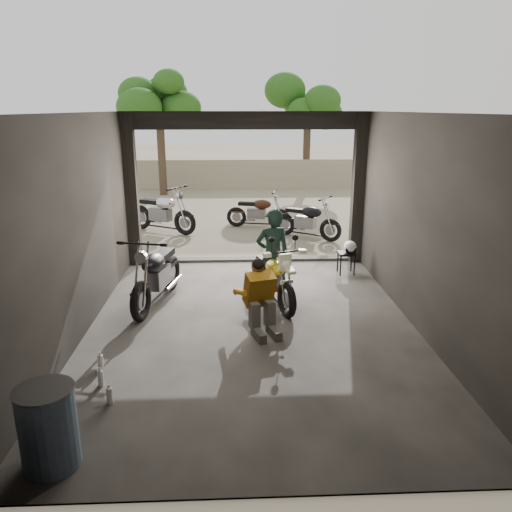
{
  "coord_description": "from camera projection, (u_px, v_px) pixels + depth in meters",
  "views": [
    {
      "loc": [
        -0.26,
        -7.05,
        3.26
      ],
      "look_at": [
        0.09,
        0.6,
        0.98
      ],
      "focal_mm": 35.0,
      "sensor_mm": 36.0,
      "label": 1
    }
  ],
  "objects": [
    {
      "name": "ground",
      "position": [
        252.0,
        328.0,
        7.69
      ],
      "size": [
        80.0,
        80.0,
        0.0
      ],
      "primitive_type": "plane",
      "color": "#7A6D56",
      "rests_on": "ground"
    },
    {
      "name": "garage",
      "position": [
        251.0,
        239.0,
        7.85
      ],
      "size": [
        7.0,
        7.13,
        3.2
      ],
      "color": "#2D2B28",
      "rests_on": "ground"
    },
    {
      "name": "boundary_wall",
      "position": [
        240.0,
        174.0,
        20.92
      ],
      "size": [
        18.0,
        0.3,
        1.2
      ],
      "primitive_type": "cube",
      "color": "gray",
      "rests_on": "ground"
    },
    {
      "name": "tree_left",
      "position": [
        158.0,
        87.0,
        18.39
      ],
      "size": [
        2.2,
        2.2,
        5.6
      ],
      "color": "#382B1E",
      "rests_on": "ground"
    },
    {
      "name": "tree_right",
      "position": [
        308.0,
        100.0,
        20.2
      ],
      "size": [
        2.2,
        2.2,
        5.0
      ],
      "color": "#382B1E",
      "rests_on": "ground"
    },
    {
      "name": "main_bike",
      "position": [
        273.0,
        274.0,
        8.49
      ],
      "size": [
        1.14,
        1.77,
        1.1
      ],
      "primitive_type": null,
      "rotation": [
        0.0,
        0.0,
        0.3
      ],
      "color": "#ECEBC7",
      "rests_on": "ground"
    },
    {
      "name": "left_bike",
      "position": [
        156.0,
        270.0,
        8.47
      ],
      "size": [
        1.14,
        1.96,
        1.24
      ],
      "primitive_type": null,
      "rotation": [
        0.0,
        0.0,
        -0.22
      ],
      "color": "black",
      "rests_on": "ground"
    },
    {
      "name": "outside_bike_a",
      "position": [
        162.0,
        209.0,
        13.47
      ],
      "size": [
        2.02,
        1.63,
        1.28
      ],
      "primitive_type": null,
      "rotation": [
        0.0,
        0.0,
        1.04
      ],
      "color": "black",
      "rests_on": "ground"
    },
    {
      "name": "outside_bike_b",
      "position": [
        258.0,
        209.0,
        14.0
      ],
      "size": [
        1.68,
        0.99,
        1.07
      ],
      "primitive_type": null,
      "rotation": [
        0.0,
        0.0,
        1.34
      ],
      "color": "#3C1B0E",
      "rests_on": "ground"
    },
    {
      "name": "outside_bike_c",
      "position": [
        307.0,
        217.0,
        12.83
      ],
      "size": [
        1.76,
        1.5,
        1.12
      ],
      "primitive_type": null,
      "rotation": [
        0.0,
        0.0,
        0.97
      ],
      "color": "black",
      "rests_on": "ground"
    },
    {
      "name": "rider",
      "position": [
        273.0,
        255.0,
        8.64
      ],
      "size": [
        0.66,
        0.51,
        1.63
      ],
      "primitive_type": "imported",
      "rotation": [
        0.0,
        0.0,
        3.35
      ],
      "color": "black",
      "rests_on": "ground"
    },
    {
      "name": "mechanic",
      "position": [
        262.0,
        300.0,
        7.33
      ],
      "size": [
        0.76,
        0.89,
        1.1
      ],
      "primitive_type": null,
      "rotation": [
        0.0,
        0.0,
        0.31
      ],
      "color": "#B67A18",
      "rests_on": "ground"
    },
    {
      "name": "stool",
      "position": [
        346.0,
        256.0,
        10.06
      ],
      "size": [
        0.34,
        0.34,
        0.47
      ],
      "rotation": [
        0.0,
        0.0,
        -0.1
      ],
      "color": "black",
      "rests_on": "ground"
    },
    {
      "name": "helmet",
      "position": [
        350.0,
        247.0,
        9.98
      ],
      "size": [
        0.26,
        0.27,
        0.25
      ],
      "primitive_type": "ellipsoid",
      "rotation": [
        0.0,
        0.0,
        0.01
      ],
      "color": "white",
      "rests_on": "stool"
    },
    {
      "name": "oil_drum",
      "position": [
        49.0,
        429.0,
        4.61
      ],
      "size": [
        0.62,
        0.62,
        0.82
      ],
      "primitive_type": "cylinder",
      "rotation": [
        0.0,
        0.0,
        -0.19
      ],
      "color": "#455A74",
      "rests_on": "ground"
    },
    {
      "name": "sign_post",
      "position": [
        393.0,
        177.0,
        12.22
      ],
      "size": [
        0.8,
        0.08,
        2.41
      ],
      "rotation": [
        0.0,
        0.0,
        0.41
      ],
      "color": "black",
      "rests_on": "ground"
    }
  ]
}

